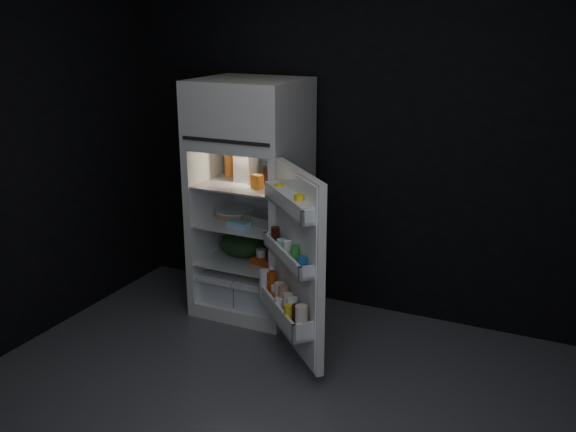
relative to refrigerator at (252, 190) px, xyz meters
The scene contains 17 objects.
floor 1.83m from the refrigerator, 57.99° to the right, with size 4.00×3.40×0.00m, color #545459.
wall_back 0.99m from the refrigerator, 24.68° to the left, with size 4.00×0.00×2.70m, color black.
refrigerator is the anchor object (origin of this frame).
fridge_door 0.95m from the refrigerator, 45.01° to the right, with size 0.65×0.64×1.22m.
milk_jug 0.20m from the refrigerator, 119.35° to the right, with size 0.13×0.13×0.24m, color white.
mayo_jar 0.21m from the refrigerator, 16.08° to the left, with size 0.12×0.12×0.14m, color #1B5494.
jam_jar 0.22m from the refrigerator, ahead, with size 0.11×0.11×0.13m, color black.
amber_bottle 0.29m from the refrigerator, 165.05° to the left, with size 0.09×0.09×0.22m, color orange.
small_carton 0.26m from the refrigerator, 52.19° to the right, with size 0.08×0.06×0.10m, color orange.
egg_carton 0.26m from the refrigerator, 39.34° to the right, with size 0.28×0.11×0.07m, color gray.
pie 0.27m from the refrigerator, behind, with size 0.32×0.32×0.04m, color tan.
flat_package 0.30m from the refrigerator, 91.11° to the right, with size 0.17×0.09×0.04m, color #8DC8DA.
wrapped_pkg 0.31m from the refrigerator, 30.06° to the left, with size 0.11×0.09×0.05m, color beige.
produce_bag 0.44m from the refrigerator, 154.01° to the right, with size 0.37×0.31×0.20m, color #193815.
yogurt_tray 0.55m from the refrigerator, 31.11° to the right, with size 0.24×0.13×0.05m, color #B1400F.
small_can_red 0.53m from the refrigerator, 40.82° to the left, with size 0.07×0.07×0.09m, color #B1400F.
small_can_silver 0.55m from the refrigerator, 26.69° to the left, with size 0.07×0.07×0.09m, color silver.
Camera 1 is at (1.41, -2.78, 2.21)m, focal length 40.00 mm.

